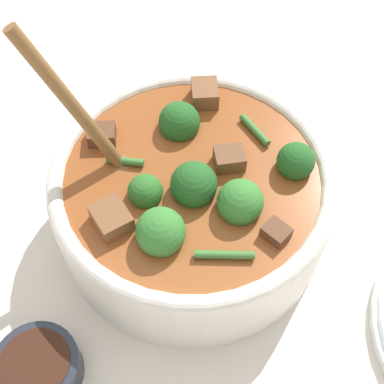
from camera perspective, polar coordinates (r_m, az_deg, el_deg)
name	(u,v)px	position (r m, az deg, el deg)	size (l,w,h in m)	color
ground_plane	(192,224)	(0.57, 0.00, -3.40)	(4.00, 4.00, 0.00)	silver
stew_bowl	(192,196)	(0.52, -0.01, -0.38)	(0.27, 0.27, 0.23)	white
condiment_bowl	(38,368)	(0.50, -16.10, -17.56)	(0.07, 0.07, 0.03)	#232833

